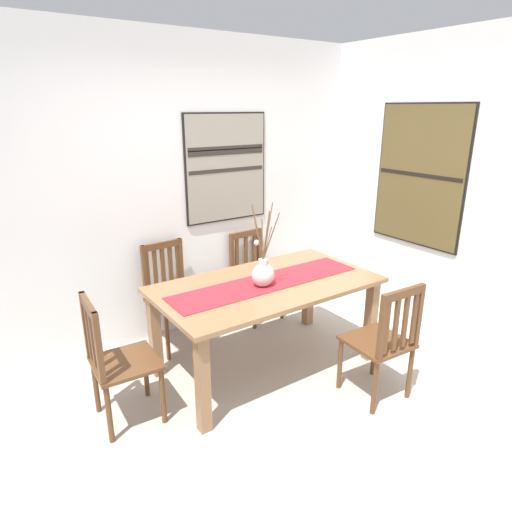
% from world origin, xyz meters
% --- Properties ---
extents(ground_plane, '(6.40, 6.40, 0.03)m').
position_xyz_m(ground_plane, '(0.00, 0.00, -0.01)').
color(ground_plane, '#B2A89E').
extents(wall_back, '(6.40, 0.12, 2.70)m').
position_xyz_m(wall_back, '(0.00, 1.86, 1.35)').
color(wall_back, white).
rests_on(wall_back, ground_plane).
extents(wall_side, '(0.12, 6.40, 2.70)m').
position_xyz_m(wall_side, '(1.86, 0.00, 1.35)').
color(wall_side, white).
rests_on(wall_side, ground_plane).
extents(dining_table, '(1.76, 0.96, 0.75)m').
position_xyz_m(dining_table, '(0.11, 0.76, 0.65)').
color(dining_table, '#8E6642').
rests_on(dining_table, ground_plane).
extents(table_runner, '(1.62, 0.36, 0.01)m').
position_xyz_m(table_runner, '(0.11, 0.76, 0.76)').
color(table_runner, '#B7232D').
rests_on(table_runner, dining_table).
extents(centerpiece_vase, '(0.19, 0.20, 0.66)m').
position_xyz_m(centerpiece_vase, '(0.04, 0.72, 0.87)').
color(centerpiece_vase, silver).
rests_on(centerpiece_vase, dining_table).
extents(chair_0, '(0.44, 0.44, 0.94)m').
position_xyz_m(chair_0, '(-0.36, 1.58, 0.49)').
color(chair_0, brown).
rests_on(chair_0, ground_plane).
extents(chair_1, '(0.44, 0.44, 0.92)m').
position_xyz_m(chair_1, '(0.56, -0.05, 0.48)').
color(chair_1, brown).
rests_on(chair_1, ground_plane).
extents(chair_2, '(0.44, 0.44, 0.93)m').
position_xyz_m(chair_2, '(-1.11, 0.78, 0.47)').
color(chair_2, brown).
rests_on(chair_2, ground_plane).
extents(chair_3, '(0.45, 0.45, 0.88)m').
position_xyz_m(chair_3, '(0.57, 1.62, 0.46)').
color(chair_3, brown).
rests_on(chair_3, ground_plane).
extents(painting_on_back_wall, '(0.87, 0.05, 1.01)m').
position_xyz_m(painting_on_back_wall, '(0.37, 1.79, 1.53)').
color(painting_on_back_wall, black).
extents(painting_on_side_wall, '(0.05, 0.94, 1.30)m').
position_xyz_m(painting_on_side_wall, '(1.79, 0.68, 1.47)').
color(painting_on_side_wall, black).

